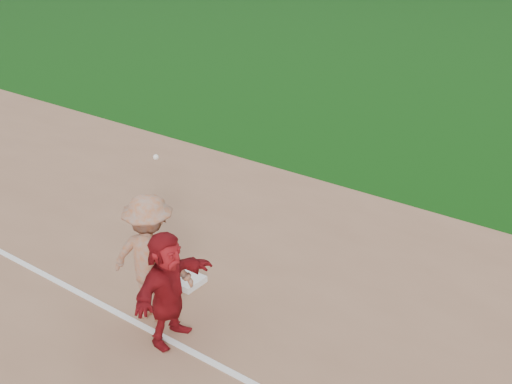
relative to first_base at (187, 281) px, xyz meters
The scene contains 5 objects.
ground 0.62m from the first_base, 37.70° to the right, with size 160.00×160.00×0.00m, color #0E410C.
foul_line 1.28m from the first_base, 67.47° to the right, with size 60.00×0.10×0.01m, color white.
first_base is the anchor object (origin of this frame).
base_runner 1.54m from the first_base, 56.64° to the right, with size 1.49×0.47×1.61m, color maroon.
first_base_play 1.26m from the first_base, 77.59° to the right, with size 1.36×1.00×2.46m.
Camera 1 is at (5.42, -5.68, 5.46)m, focal length 45.00 mm.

